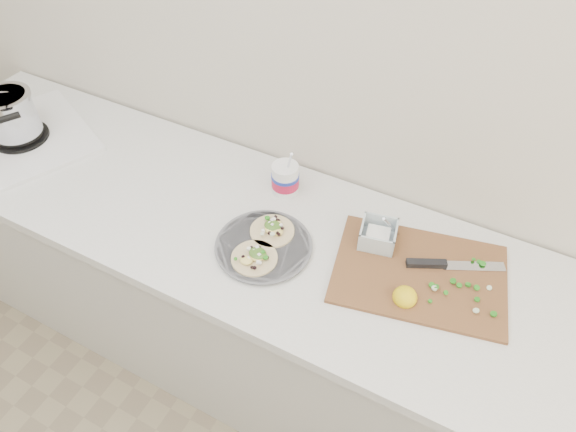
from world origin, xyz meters
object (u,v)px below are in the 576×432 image
at_px(cutboard, 417,267).
at_px(tub, 286,177).
at_px(stove, 15,124).
at_px(taco_plate, 263,244).

bearing_deg(cutboard, tub, 154.16).
relative_size(tub, cutboard, 0.38).
xyz_separation_m(stove, taco_plate, (1.04, -0.04, -0.06)).
height_order(taco_plate, tub, tub).
distance_m(taco_plate, cutboard, 0.45).
distance_m(stove, taco_plate, 1.04).
xyz_separation_m(taco_plate, cutboard, (0.43, 0.13, 0.00)).
distance_m(tub, cutboard, 0.51).
bearing_deg(stove, taco_plate, 22.63).
bearing_deg(cutboard, taco_plate, -175.39).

